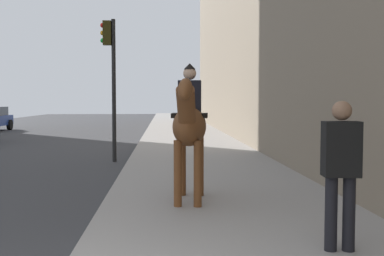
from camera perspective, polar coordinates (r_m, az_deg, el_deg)
name	(u,v)px	position (r m, az deg, el deg)	size (l,w,h in m)	color
mounted_horse_near	(189,124)	(7.82, -0.34, 0.46)	(2.15, 0.74, 2.33)	brown
pedestrian_greeting	(341,165)	(5.53, 17.64, -4.34)	(0.29, 0.42, 1.70)	black
traffic_light_near_curb	(111,67)	(14.06, -9.84, 7.26)	(0.20, 0.44, 4.19)	black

